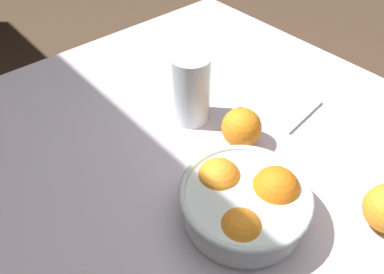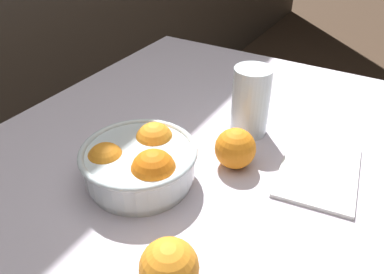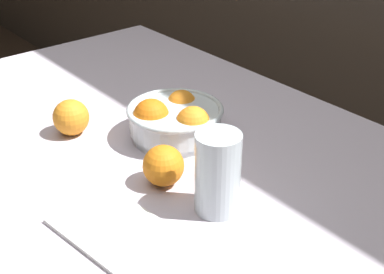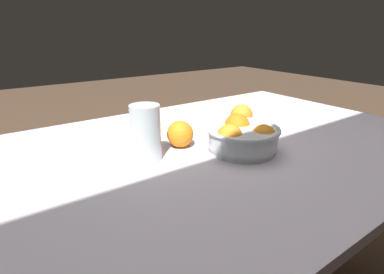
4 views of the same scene
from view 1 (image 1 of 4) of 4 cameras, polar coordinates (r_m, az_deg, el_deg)
name	(u,v)px [view 1 (image 1 of 4)]	position (r m, az deg, el deg)	size (l,w,h in m)	color
dining_table	(273,217)	(0.77, 12.21, -11.86)	(1.46, 1.01, 0.76)	silver
fruit_bowl	(245,201)	(0.64, 8.03, -9.71)	(0.22, 0.22, 0.10)	silver
juice_glass	(191,91)	(0.81, -0.16, 6.98)	(0.08, 0.08, 0.16)	#F4A314
orange_loose_front	(241,128)	(0.77, 7.54, 1.44)	(0.08, 0.08, 0.08)	orange
napkin	(266,98)	(0.92, 11.24, 5.92)	(0.22, 0.15, 0.01)	white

